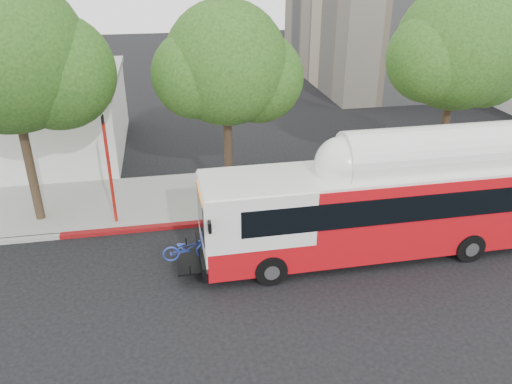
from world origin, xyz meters
The scene contains 9 objects.
ground centered at (0.00, 0.00, 0.00)m, with size 120.00×120.00×0.00m, color black.
sidewalk centered at (0.00, 6.50, 0.07)m, with size 60.00×5.00×0.15m, color gray.
curb_strip centered at (0.00, 3.90, 0.07)m, with size 60.00×0.30×0.15m, color gray.
red_curb_segment centered at (-3.00, 3.90, 0.08)m, with size 10.00×0.32×0.16m, color maroon.
street_tree_left centered at (-8.53, 5.56, 6.60)m, with size 6.67×5.80×9.74m.
street_tree_mid centered at (-0.59, 6.06, 5.91)m, with size 5.75×5.00×8.62m.
street_tree_right centered at (9.44, 5.86, 6.26)m, with size 6.21×5.40×9.18m.
transit_bus centered at (3.49, 0.68, 1.79)m, with size 13.01×2.90×3.84m.
signal_pole centered at (-5.88, 4.63, 2.37)m, with size 0.13×0.44×4.62m.
Camera 1 is at (-3.55, -14.12, 10.09)m, focal length 35.00 mm.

